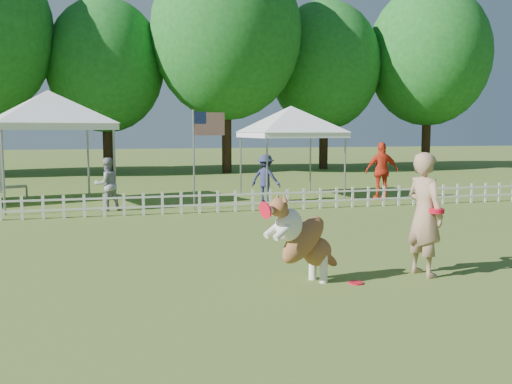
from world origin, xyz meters
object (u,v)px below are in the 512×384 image
at_px(dog, 304,239).
at_px(canopy_tent_left, 50,150).
at_px(frisbee_on_turf, 356,283).
at_px(canopy_tent_right, 291,153).
at_px(flag_pole, 194,160).
at_px(spectator_a, 107,184).
at_px(handler, 425,214).
at_px(spectator_c, 382,171).
at_px(spectator_b, 266,178).

bearing_deg(dog, canopy_tent_left, 90.79).
relative_size(frisbee_on_turf, canopy_tent_right, 0.07).
xyz_separation_m(flag_pole, spectator_a, (-2.37, 0.42, -0.66)).
relative_size(handler, frisbee_on_turf, 8.64).
bearing_deg(spectator_c, spectator_b, 1.69).
bearing_deg(spectator_a, spectator_b, 166.08).
relative_size(canopy_tent_right, flag_pole, 1.05).
bearing_deg(handler, spectator_b, -12.19).
bearing_deg(canopy_tent_left, flag_pole, -42.93).
relative_size(frisbee_on_turf, spectator_a, 0.15).
xyz_separation_m(dog, canopy_tent_right, (3.18, 10.17, 0.82)).
distance_m(dog, spectator_c, 10.66).
bearing_deg(canopy_tent_right, spectator_b, -144.85).
distance_m(handler, flag_pole, 8.50).
xyz_separation_m(spectator_b, spectator_c, (3.79, -0.35, 0.18)).
bearing_deg(dog, spectator_b, 55.35).
distance_m(frisbee_on_turf, canopy_tent_left, 11.70).
height_order(dog, spectator_b, spectator_b).
xyz_separation_m(handler, canopy_tent_left, (-6.29, 10.22, 0.71)).
bearing_deg(flag_pole, handler, -93.63).
xyz_separation_m(handler, frisbee_on_turf, (-1.22, -0.19, -0.95)).
xyz_separation_m(canopy_tent_left, spectator_a, (1.60, -1.63, -0.93)).
height_order(canopy_tent_left, spectator_a, canopy_tent_left).
xyz_separation_m(frisbee_on_turf, canopy_tent_right, (2.44, 10.35, 1.47)).
distance_m(handler, spectator_b, 9.25).
xyz_separation_m(dog, spectator_c, (5.85, 8.91, 0.26)).
relative_size(handler, spectator_a, 1.29).
distance_m(canopy_tent_left, canopy_tent_right, 7.50).
bearing_deg(canopy_tent_left, spectator_b, -24.23).
bearing_deg(spectator_b, flag_pole, 63.79).
relative_size(canopy_tent_left, spectator_a, 2.25).
height_order(flag_pole, spectator_b, flag_pole).
height_order(handler, spectator_a, handler).
bearing_deg(frisbee_on_turf, handler, 8.77).
bearing_deg(spectator_c, spectator_a, 9.05).
relative_size(canopy_tent_left, canopy_tent_right, 1.13).
height_order(frisbee_on_turf, flag_pole, flag_pole).
bearing_deg(spectator_c, canopy_tent_right, -18.36).
distance_m(handler, canopy_tent_left, 12.02).
relative_size(dog, canopy_tent_right, 0.45).
relative_size(flag_pole, spectator_b, 1.89).
height_order(canopy_tent_right, flag_pole, canopy_tent_right).
bearing_deg(frisbee_on_turf, canopy_tent_left, 115.95).
height_order(flag_pole, spectator_a, flag_pole).
height_order(dog, canopy_tent_right, canopy_tent_right).
height_order(handler, dog, handler).
relative_size(canopy_tent_right, spectator_a, 2.00).
distance_m(spectator_a, spectator_b, 4.83).
bearing_deg(spectator_b, frisbee_on_turf, 121.61).
relative_size(canopy_tent_left, flag_pole, 1.19).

